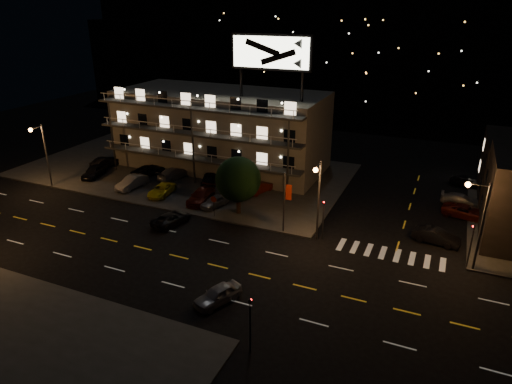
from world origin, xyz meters
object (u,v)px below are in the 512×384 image
at_px(tree, 238,181).
at_px(side_car_0, 436,236).
at_px(road_car_west, 171,218).
at_px(lot_car_4, 215,201).
at_px(lot_car_2, 162,190).
at_px(road_car_east, 218,295).
at_px(lot_car_7, 174,173).

distance_m(tree, side_car_0, 20.51).
relative_size(tree, road_car_west, 1.40).
bearing_deg(lot_car_4, side_car_0, 18.78).
xyz_separation_m(lot_car_2, road_car_west, (5.28, -5.90, -0.13)).
bearing_deg(side_car_0, lot_car_4, 102.45).
relative_size(side_car_0, road_car_west, 0.96).
relative_size(tree, lot_car_2, 1.45).
distance_m(tree, road_car_west, 8.00).
xyz_separation_m(tree, lot_car_2, (-10.59, 0.91, -3.17)).
xyz_separation_m(lot_car_2, road_car_east, (16.08, -15.92, -0.08)).
bearing_deg(lot_car_2, side_car_0, -4.82).
bearing_deg(lot_car_4, lot_car_2, -168.23).
distance_m(tree, road_car_east, 16.31).
bearing_deg(tree, lot_car_4, 172.49).
height_order(lot_car_4, lot_car_7, lot_car_7).
relative_size(lot_car_2, side_car_0, 1.01).
bearing_deg(road_car_east, lot_car_4, 142.59).
height_order(lot_car_2, lot_car_4, lot_car_4).
bearing_deg(road_car_west, road_car_east, 149.24).
relative_size(road_car_east, road_car_west, 0.88).
distance_m(tree, lot_car_7, 14.17).
bearing_deg(road_car_west, lot_car_4, -99.64).
bearing_deg(lot_car_2, lot_car_4, -10.14).
bearing_deg(road_car_west, lot_car_7, -45.80).
relative_size(lot_car_4, road_car_east, 0.92).
height_order(lot_car_2, side_car_0, side_car_0).
height_order(tree, lot_car_2, tree).
bearing_deg(road_car_west, lot_car_2, -36.08).
distance_m(tree, lot_car_4, 4.48).
bearing_deg(lot_car_4, tree, 8.04).
bearing_deg(road_car_east, tree, 133.41).
bearing_deg(lot_car_2, road_car_west, -54.53).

